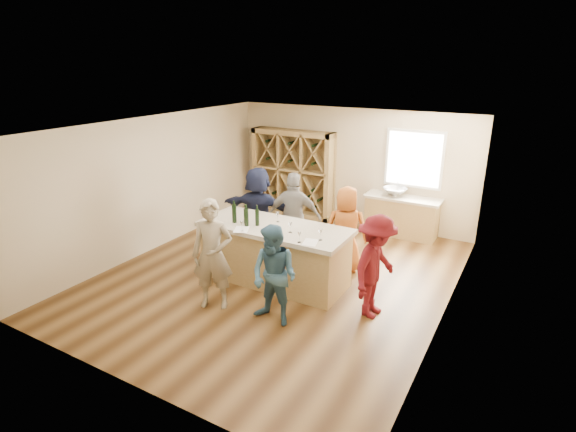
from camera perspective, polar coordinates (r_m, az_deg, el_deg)
The scene contains 34 objects.
floor at distance 8.59m, azimuth -1.25°, elevation -7.86°, with size 6.00×7.00×0.10m, color brown.
ceiling at distance 7.71m, azimuth -1.41°, elevation 11.70°, with size 6.00×7.00×0.10m, color white.
wall_back at distance 11.12m, azimuth 8.15°, elevation 6.27°, with size 6.00×0.10×2.80m, color #C9B591.
wall_front at distance 5.53m, azimuth -20.77°, elevation -8.58°, with size 6.00×0.10×2.80m, color #C9B591.
wall_left at distance 9.89m, azimuth -16.72°, elevation 4.02°, with size 0.10×7.00×2.80m, color #C9B591.
wall_right at distance 7.05m, azimuth 20.48°, elevation -2.46°, with size 0.10×7.00×2.80m, color #C9B591.
window_frame at distance 10.53m, azimuth 15.73°, elevation 6.97°, with size 1.30×0.06×1.30m, color white.
window_pane at distance 10.49m, azimuth 15.68°, elevation 6.94°, with size 1.18×0.01×1.18m, color white.
wine_rack at distance 11.56m, azimuth 0.62°, elevation 5.44°, with size 2.20×0.45×2.20m, color #9D804B.
back_counter_base at distance 10.64m, azimuth 14.20°, elevation -0.16°, with size 1.60×0.58×0.86m, color #9D804B.
back_counter_top at distance 10.50m, azimuth 14.41°, elevation 2.21°, with size 1.70×0.62×0.06m, color #BCB199.
sink at distance 10.52m, azimuth 13.42°, elevation 3.01°, with size 0.54×0.54×0.19m, color silver.
faucet at distance 10.67m, azimuth 13.72°, elevation 3.54°, with size 0.02×0.02×0.30m, color silver.
tasting_counter_base at distance 8.17m, azimuth -1.70°, elevation -5.04°, with size 2.60×1.00×1.00m, color #9D804B.
tasting_counter_top at distance 7.97m, azimuth -1.74°, elevation -1.50°, with size 2.72×1.12×0.08m, color #BCB199.
wine_bottle_b at distance 8.11m, azimuth -6.84°, elevation 0.29°, with size 0.08×0.08×0.33m, color black.
wine_bottle_c at distance 8.06m, azimuth -5.42°, elevation -0.02°, with size 0.07×0.07×0.27m, color black.
wine_bottle_d at distance 7.92m, azimuth -5.30°, elevation -0.17°, with size 0.08×0.08×0.32m, color black.
wine_bottle_e at distance 7.93m, azimuth -3.93°, elevation -0.19°, with size 0.07×0.07×0.30m, color black.
wine_glass_a at distance 7.72m, azimuth -5.87°, elevation -1.32°, with size 0.06×0.06×0.17m, color white.
wine_glass_b at distance 7.48m, azimuth -2.00°, elevation -1.82°, with size 0.07×0.07×0.19m, color white.
wine_glass_c at distance 7.21m, azimuth 1.46°, elevation -2.75°, with size 0.06×0.06×0.16m, color white.
wine_glass_d at distance 7.61m, azimuth 0.29°, elevation -1.51°, with size 0.06×0.06×0.17m, color white.
wine_glass_e at distance 7.30m, azimuth 4.13°, elevation -2.37°, with size 0.07×0.07×0.19m, color white.
tasting_menu_a at distance 7.82m, azimuth -5.93°, elevation -1.70°, with size 0.24×0.33×0.00m, color white.
tasting_menu_b at distance 7.56m, azimuth -1.95°, elevation -2.36°, with size 0.20×0.27×0.00m, color white.
tasting_menu_c at distance 7.24m, azimuth 2.85°, elevation -3.35°, with size 0.22×0.31×0.00m, color white.
person_near_left at distance 7.29m, azimuth -9.56°, elevation -4.87°, with size 0.67×0.49×1.83m, color gray.
person_near_right at distance 6.80m, azimuth -1.76°, elevation -7.60°, with size 0.77×0.42×1.58m, color #335972.
person_server at distance 7.10m, azimuth 11.07°, elevation -6.34°, with size 1.08×0.50×1.68m, color #590F14.
person_far_mid at distance 8.87m, azimuth 0.79°, elevation -0.19°, with size 1.06×0.55×1.82m, color slate.
person_far_right at distance 8.52m, azimuth 7.38°, elevation -1.74°, with size 0.81×0.53×1.67m, color #994C19.
person_far_left at distance 9.30m, azimuth -3.78°, elevation 0.74°, with size 1.70×0.61×1.83m, color #191E38.
wine_glass_f at distance 8.11m, azimuth -1.31°, elevation -0.14°, with size 0.07×0.07×0.18m, color white.
Camera 1 is at (3.93, -6.55, 3.87)m, focal length 28.00 mm.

